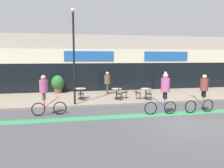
% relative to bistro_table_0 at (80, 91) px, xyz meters
% --- Properties ---
extents(ground_plane, '(120.00, 120.00, 0.00)m').
position_rel_bistro_table_0_xyz_m(ground_plane, '(4.46, -6.60, -0.66)').
color(ground_plane, '#424244').
extents(sidewalk_slab, '(40.00, 5.50, 0.12)m').
position_rel_bistro_table_0_xyz_m(sidewalk_slab, '(4.46, 0.65, -0.60)').
color(sidewalk_slab, gray).
rests_on(sidewalk_slab, ground).
extents(storefront_facade, '(40.00, 4.06, 4.94)m').
position_rel_bistro_table_0_xyz_m(storefront_facade, '(4.46, 5.36, 1.80)').
color(storefront_facade, '#B2A899').
rests_on(storefront_facade, ground).
extents(bike_lane_stripe, '(36.00, 0.70, 0.01)m').
position_rel_bistro_table_0_xyz_m(bike_lane_stripe, '(4.46, -4.65, -0.65)').
color(bike_lane_stripe, '#2D844C').
rests_on(bike_lane_stripe, ground).
extents(bistro_table_0, '(0.78, 0.78, 0.74)m').
position_rel_bistro_table_0_xyz_m(bistro_table_0, '(0.00, 0.00, 0.00)').
color(bistro_table_0, black).
rests_on(bistro_table_0, sidewalk_slab).
extents(bistro_table_1, '(0.73, 0.73, 0.72)m').
position_rel_bistro_table_0_xyz_m(bistro_table_1, '(2.51, -0.46, -0.02)').
color(bistro_table_1, black).
rests_on(bistro_table_1, sidewalk_slab).
extents(bistro_table_2, '(0.73, 0.73, 0.73)m').
position_rel_bistro_table_0_xyz_m(bistro_table_2, '(4.51, -0.88, -0.01)').
color(bistro_table_2, black).
rests_on(bistro_table_2, sidewalk_slab).
extents(cafe_chair_0_near, '(0.41, 0.58, 0.90)m').
position_rel_bistro_table_0_xyz_m(cafe_chair_0_near, '(-0.00, -0.63, -0.02)').
color(cafe_chair_0_near, black).
rests_on(cafe_chair_0_near, sidewalk_slab).
extents(cafe_chair_1_near, '(0.44, 0.59, 0.90)m').
position_rel_bistro_table_0_xyz_m(cafe_chair_1_near, '(2.50, -1.09, -0.02)').
color(cafe_chair_1_near, black).
rests_on(cafe_chair_1_near, sidewalk_slab).
extents(cafe_chair_1_side, '(0.58, 0.42, 0.90)m').
position_rel_bistro_table_0_xyz_m(cafe_chair_1_side, '(3.13, -0.46, -0.02)').
color(cafe_chair_1_side, black).
rests_on(cafe_chair_1_side, sidewalk_slab).
extents(cafe_chair_2_near, '(0.44, 0.59, 0.90)m').
position_rel_bistro_table_0_xyz_m(cafe_chair_2_near, '(4.51, -1.50, -0.02)').
color(cafe_chair_2_near, black).
rests_on(cafe_chair_2_near, sidewalk_slab).
extents(cafe_chair_2_side, '(0.59, 0.44, 0.90)m').
position_rel_bistro_table_0_xyz_m(cafe_chair_2_side, '(3.89, -0.87, -0.02)').
color(cafe_chair_2_side, black).
rests_on(cafe_chair_2_side, sidewalk_slab).
extents(planter_pot, '(1.01, 1.01, 1.45)m').
position_rel_bistro_table_0_xyz_m(planter_pot, '(-1.68, 2.88, 0.23)').
color(planter_pot, brown).
rests_on(planter_pot, sidewalk_slab).
extents(lamp_post, '(0.26, 0.26, 5.81)m').
position_rel_bistro_table_0_xyz_m(lamp_post, '(-0.45, -1.73, 2.78)').
color(lamp_post, black).
rests_on(lamp_post, sidewalk_slab).
extents(cyclist_0, '(1.79, 0.49, 2.12)m').
position_rel_bistro_table_0_xyz_m(cyclist_0, '(-2.00, -3.67, 0.56)').
color(cyclist_0, black).
rests_on(cyclist_0, ground).
extents(cyclist_1, '(1.82, 0.52, 2.09)m').
position_rel_bistro_table_0_xyz_m(cyclist_1, '(6.42, -4.65, 0.52)').
color(cyclist_1, black).
rests_on(cyclist_1, ground).
extents(cyclist_2, '(1.77, 0.52, 2.20)m').
position_rel_bistro_table_0_xyz_m(cyclist_2, '(4.16, -4.63, 0.63)').
color(cyclist_2, black).
rests_on(cyclist_2, ground).
extents(pedestrian_near_end, '(0.51, 0.51, 1.69)m').
position_rel_bistro_table_0_xyz_m(pedestrian_near_end, '(7.30, 1.97, 0.47)').
color(pedestrian_near_end, black).
rests_on(pedestrian_near_end, sidewalk_slab).
extents(pedestrian_far_end, '(0.54, 0.54, 1.77)m').
position_rel_bistro_table_0_xyz_m(pedestrian_far_end, '(2.20, 1.60, 0.52)').
color(pedestrian_far_end, '#4C3D2D').
rests_on(pedestrian_far_end, sidewalk_slab).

